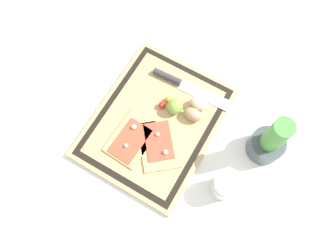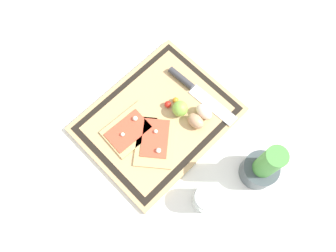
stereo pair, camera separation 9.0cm
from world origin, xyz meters
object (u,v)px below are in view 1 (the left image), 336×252
Objects in this scene: pizza_slice_far at (159,144)px; egg_brown at (193,114)px; pizza_slice_near at (132,138)px; sauce_jar at (224,187)px; lime at (175,106)px; cherry_tomato_yellow at (169,100)px; knife at (179,82)px; cherry_tomato_red at (162,105)px; herb_pot at (269,142)px; egg_pink at (199,104)px.

pizza_slice_far is 3.37× the size of egg_brown.
pizza_slice_near is 0.32m from sauce_jar.
egg_brown is 0.06m from lime.
cherry_tomato_yellow is (-0.17, 0.04, 0.01)m from pizza_slice_near.
lime is at bearing -172.35° from pizza_slice_far.
cherry_tomato_red is (0.10, -0.01, 0.00)m from knife.
pizza_slice_far is 0.91× the size of herb_pot.
knife is 0.37m from sauce_jar.
egg_brown is 0.09m from cherry_tomato_yellow.
egg_pink is 0.10m from cherry_tomato_yellow.
cherry_tomato_red reaches higher than cherry_tomato_yellow.
herb_pot reaches higher than lime.
lime is at bearing -120.67° from sauce_jar.
sauce_jar is at bearing 50.37° from knife.
lime is at bearing 107.31° from cherry_tomato_red.
pizza_slice_near is 0.17m from lime.
cherry_tomato_red is (0.06, -0.10, -0.01)m from egg_pink.
lime reaches higher than egg_brown.
lime is at bearing -51.79° from egg_pink.
herb_pot is at bearing 118.39° from pizza_slice_far.
pizza_slice_near is at bearing -88.84° from sauce_jar.
pizza_slice_near is at bearing -72.48° from pizza_slice_far.
egg_brown is at bearing 84.49° from cherry_tomato_yellow.
sauce_jar is (0.20, 0.19, -0.00)m from egg_pink.
pizza_slice_far is 0.33m from herb_pot.
cherry_tomato_yellow is 0.34m from herb_pot.
cherry_tomato_yellow is at bearing -116.68° from lime.
egg_brown is 0.11m from cherry_tomato_red.
lime is at bearing 156.71° from pizza_slice_near.
knife is 13.71× the size of cherry_tomato_yellow.
herb_pot is at bearing 95.13° from lime.
egg_pink is at bearing 67.33° from knife.
herb_pot reaches higher than pizza_slice_near.
pizza_slice_near is 0.21m from egg_brown.
pizza_slice_far is 2.27× the size of sauce_jar.
herb_pot reaches higher than pizza_slice_far.
cherry_tomato_yellow is at bearing 158.49° from cherry_tomato_red.
knife is 0.35m from herb_pot.
egg_pink is 2.62× the size of cherry_tomato_red.
herb_pot is (-0.18, 0.37, 0.05)m from pizza_slice_near.
cherry_tomato_red is (-0.12, -0.06, 0.01)m from pizza_slice_far.
pizza_slice_far is at bearing 7.65° from lime.
lime reaches higher than pizza_slice_far.
pizza_slice_near is 0.42m from herb_pot.
cherry_tomato_red is 0.26× the size of sauce_jar.
lime is (0.01, -0.06, 0.01)m from egg_brown.
lime is (-0.13, -0.02, 0.02)m from pizza_slice_far.
pizza_slice_near is at bearing -7.46° from knife.
sauce_jar reaches higher than pizza_slice_far.
pizza_slice_far is 0.15m from cherry_tomato_yellow.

